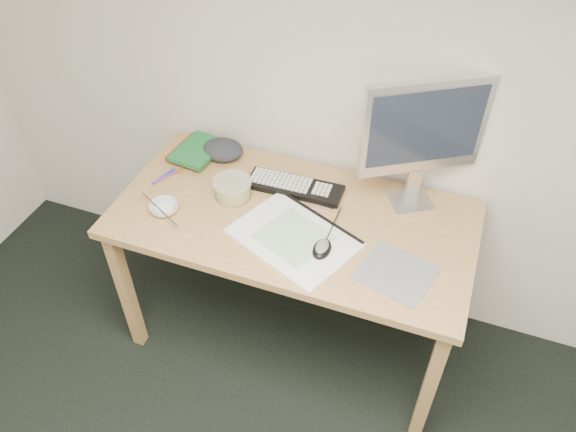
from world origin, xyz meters
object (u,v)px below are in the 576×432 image
monitor (424,131)px  rice_bowl (164,208)px  sketchpad (294,238)px  keyboard (295,187)px  desk (293,231)px

monitor → rice_bowl: size_ratio=4.74×
sketchpad → rice_bowl: bearing=-153.2°
keyboard → rice_bowl: size_ratio=3.44×
keyboard → rice_bowl: 0.53m
sketchpad → monitor: bearing=68.3°
keyboard → desk: bearing=-74.7°
desk → monitor: (0.41, 0.25, 0.42)m
keyboard → rice_bowl: rice_bowl is taller
sketchpad → rice_bowl: (-0.53, -0.03, 0.01)m
desk → keyboard: 0.19m
sketchpad → monitor: (0.36, 0.36, 0.33)m
desk → keyboard: keyboard is taller
monitor → sketchpad: bearing=-166.9°
desk → sketchpad: bearing=-68.5°
monitor → rice_bowl: 1.02m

